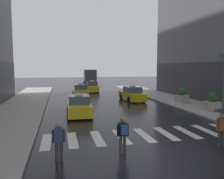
% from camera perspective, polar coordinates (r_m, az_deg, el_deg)
% --- Properties ---
extents(ground_plane, '(160.00, 160.00, 0.00)m').
position_cam_1_polar(ground_plane, '(11.01, 13.62, -15.20)').
color(ground_plane, black).
extents(crosswalk_markings, '(11.30, 2.80, 0.01)m').
position_cam_1_polar(crosswalk_markings, '(13.61, 7.90, -11.01)').
color(crosswalk_markings, silver).
rests_on(crosswalk_markings, ground).
extents(taxi_lead, '(2.04, 4.59, 1.80)m').
position_cam_1_polar(taxi_lead, '(18.94, -8.16, -4.07)').
color(taxi_lead, yellow).
rests_on(taxi_lead, ground).
extents(taxi_second, '(2.12, 4.63, 1.80)m').
position_cam_1_polar(taxi_second, '(26.84, 4.97, -1.20)').
color(taxi_second, yellow).
rests_on(taxi_second, ground).
extents(taxi_third, '(1.97, 4.56, 1.80)m').
position_cam_1_polar(taxi_third, '(30.55, -7.78, -0.41)').
color(taxi_third, gold).
rests_on(taxi_third, ground).
extents(taxi_fourth, '(2.12, 4.63, 1.80)m').
position_cam_1_polar(taxi_fourth, '(36.47, -4.92, 0.58)').
color(taxi_fourth, yellow).
rests_on(taxi_fourth, ground).
extents(box_truck, '(2.53, 7.62, 3.35)m').
position_cam_1_polar(box_truck, '(47.28, -5.56, 3.08)').
color(box_truck, '#2D2D2D').
rests_on(box_truck, ground).
extents(pedestrian_with_umbrella, '(0.96, 0.96, 1.94)m').
position_cam_1_polar(pedestrian_with_umbrella, '(12.46, 25.69, -5.90)').
color(pedestrian_with_umbrella, '#333338').
rests_on(pedestrian_with_umbrella, ground).
extents(pedestrian_with_backpack, '(0.55, 0.43, 1.65)m').
position_cam_1_polar(pedestrian_with_backpack, '(10.46, 2.72, -10.56)').
color(pedestrian_with_backpack, '#473D33').
rests_on(pedestrian_with_backpack, ground).
extents(pedestrian_plain_coat, '(0.55, 0.24, 1.65)m').
position_cam_1_polar(pedestrian_plain_coat, '(9.90, -12.98, -11.83)').
color(pedestrian_plain_coat, '#333338').
rests_on(pedestrian_plain_coat, ground).
extents(planter_near_corner, '(1.10, 1.10, 1.60)m').
position_cam_1_polar(planter_near_corner, '(21.56, 23.50, -2.91)').
color(planter_near_corner, '#A8A399').
rests_on(planter_near_corner, curb_right).
extents(planter_mid_block, '(1.10, 1.10, 1.60)m').
position_cam_1_polar(planter_mid_block, '(25.42, 16.80, -1.46)').
color(planter_mid_block, '#A8A399').
rests_on(planter_mid_block, curb_right).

